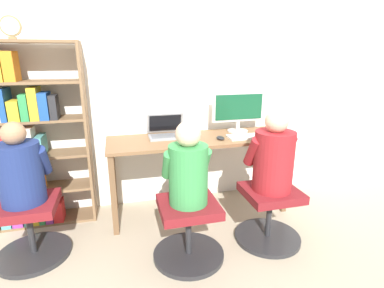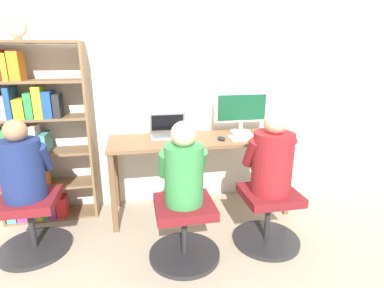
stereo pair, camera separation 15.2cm
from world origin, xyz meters
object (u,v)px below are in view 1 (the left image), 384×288
(office_chair_left, at_px, (269,214))
(laptop, at_px, (167,132))
(keyboard, at_px, (248,136))
(person_at_laptop, at_px, (188,169))
(desktop_monitor, at_px, (239,111))
(person_at_monitor, at_px, (274,156))
(bookshelf, at_px, (26,143))
(office_chair_side, at_px, (30,229))
(office_chair_right, at_px, (189,229))
(desk_clock, at_px, (11,27))
(person_near_shelf, at_px, (20,169))

(office_chair_left, bearing_deg, laptop, 133.31)
(keyboard, relative_size, person_at_laptop, 0.64)
(desktop_monitor, height_order, person_at_monitor, desktop_monitor)
(bookshelf, height_order, office_chair_side, bookshelf)
(keyboard, height_order, bookshelf, bookshelf)
(office_chair_right, relative_size, person_at_monitor, 0.84)
(keyboard, bearing_deg, office_chair_left, -92.31)
(laptop, height_order, desk_clock, desk_clock)
(office_chair_left, bearing_deg, keyboard, 87.69)
(laptop, height_order, office_chair_right, laptop)
(bookshelf, xyz_separation_m, office_chair_side, (0.08, -0.53, -0.56))
(person_at_monitor, xyz_separation_m, person_near_shelf, (-1.93, 0.26, -0.02))
(office_chair_left, bearing_deg, office_chair_side, 172.28)
(keyboard, xyz_separation_m, office_chair_right, (-0.75, -0.60, -0.54))
(laptop, relative_size, person_at_monitor, 0.54)
(person_at_laptop, bearing_deg, keyboard, 38.66)
(desktop_monitor, relative_size, office_chair_right, 1.00)
(desk_clock, xyz_separation_m, person_near_shelf, (0.03, -0.47, -1.02))
(office_chair_left, xyz_separation_m, person_at_monitor, (0.00, 0.01, 0.52))
(person_at_laptop, bearing_deg, office_chair_left, 4.28)
(desktop_monitor, xyz_separation_m, desk_clock, (-1.98, -0.05, 0.77))
(person_at_laptop, distance_m, desk_clock, 1.78)
(desk_clock, bearing_deg, bookshelf, 126.88)
(office_chair_left, relative_size, person_at_laptop, 0.90)
(person_at_laptop, bearing_deg, person_near_shelf, 165.06)
(keyboard, bearing_deg, office_chair_side, -171.75)
(person_at_laptop, bearing_deg, desk_clock, 147.38)
(desktop_monitor, relative_size, bookshelf, 0.34)
(keyboard, relative_size, person_near_shelf, 0.64)
(person_at_monitor, bearing_deg, bookshelf, 158.49)
(laptop, distance_m, office_chair_left, 1.22)
(person_at_monitor, relative_size, desk_clock, 3.81)
(desktop_monitor, height_order, keyboard, desktop_monitor)
(desktop_monitor, relative_size, person_near_shelf, 0.90)
(office_chair_left, xyz_separation_m, bookshelf, (-2.00, 0.80, 0.56))
(desktop_monitor, relative_size, desk_clock, 3.19)
(keyboard, xyz_separation_m, person_near_shelf, (-1.95, -0.28, -0.05))
(desktop_monitor, bearing_deg, bookshelf, 179.83)
(desk_clock, bearing_deg, keyboard, -5.53)
(office_chair_right, xyz_separation_m, person_at_laptop, (0.00, 0.00, 0.51))
(office_chair_right, height_order, person_near_shelf, person_near_shelf)
(person_at_monitor, height_order, office_chair_side, person_at_monitor)
(keyboard, relative_size, office_chair_side, 0.71)
(office_chair_right, distance_m, office_chair_side, 1.24)
(person_near_shelf, bearing_deg, office_chair_left, -7.86)
(office_chair_side, distance_m, person_near_shelf, 0.50)
(person_at_laptop, xyz_separation_m, bookshelf, (-1.28, 0.85, 0.05))
(office_chair_right, xyz_separation_m, person_at_monitor, (0.73, 0.06, 0.52))
(desktop_monitor, distance_m, person_near_shelf, 2.03)
(desktop_monitor, xyz_separation_m, office_chair_right, (-0.74, -0.85, -0.75))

